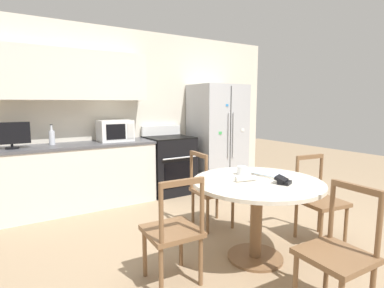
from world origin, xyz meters
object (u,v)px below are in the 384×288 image
object	(u,v)px
microwave	(115,131)
dining_chair_left	(173,232)
dining_chair_near	(337,254)
dining_chair_far	(210,191)
counter_bottle	(52,137)
countertop_tv	(11,134)
oven_range	(169,164)
wallet	(283,181)
refrigerator	(217,136)
candle_glass	(242,171)
dining_chair_right	(319,201)

from	to	relation	value
microwave	dining_chair_left	xyz separation A→B (m)	(-0.28, -2.33, -0.62)
dining_chair_near	dining_chair_far	bearing A→B (deg)	-2.24
counter_bottle	countertop_tv	bearing A→B (deg)	-164.55
oven_range	counter_bottle	xyz separation A→B (m)	(-1.71, 0.13, 0.54)
microwave	dining_chair_left	size ratio (longest dim) A/B	0.53
microwave	wallet	xyz separation A→B (m)	(0.67, -2.60, -0.27)
counter_bottle	dining_chair_far	bearing A→B (deg)	-47.45
oven_range	dining_chair_left	size ratio (longest dim) A/B	1.20
refrigerator	oven_range	distance (m)	1.02
refrigerator	wallet	xyz separation A→B (m)	(-1.12, -2.47, -0.10)
oven_range	countertop_tv	distance (m)	2.26
counter_bottle	candle_glass	size ratio (longest dim) A/B	2.99
refrigerator	counter_bottle	size ratio (longest dim) A/B	6.40
refrigerator	countertop_tv	size ratio (longest dim) A/B	4.23
dining_chair_left	wallet	distance (m)	1.05
dining_chair_right	wallet	xyz separation A→B (m)	(-0.73, -0.14, 0.35)
dining_chair_near	candle_glass	size ratio (longest dim) A/B	9.74
candle_glass	countertop_tv	bearing A→B (deg)	132.57
countertop_tv	oven_range	bearing A→B (deg)	-0.04
microwave	countertop_tv	size ratio (longest dim) A/B	1.14
dining_chair_right	candle_glass	xyz separation A→B (m)	(-0.81, 0.31, 0.36)
oven_range	dining_chair_left	xyz separation A→B (m)	(-1.14, -2.25, -0.03)
countertop_tv	wallet	size ratio (longest dim) A/B	2.55
counter_bottle	wallet	size ratio (longest dim) A/B	1.68
dining_chair_left	microwave	bearing A→B (deg)	85.51
dining_chair_near	dining_chair_right	distance (m)	1.18
countertop_tv	dining_chair_near	distance (m)	3.71
dining_chair_right	wallet	bearing A→B (deg)	19.03
microwave	candle_glass	size ratio (longest dim) A/B	5.15
oven_range	candle_glass	size ratio (longest dim) A/B	11.66
countertop_tv	wallet	distance (m)	3.23
oven_range	microwave	distance (m)	1.04
countertop_tv	counter_bottle	xyz separation A→B (m)	(0.47, 0.13, -0.07)
dining_chair_far	oven_range	bearing A→B (deg)	175.69
oven_range	candle_glass	bearing A→B (deg)	-97.41
refrigerator	wallet	world-z (taller)	refrigerator
wallet	dining_chair_right	bearing A→B (deg)	10.53
dining_chair_far	countertop_tv	bearing A→B (deg)	-122.90
refrigerator	dining_chair_far	distance (m)	1.90
microwave	dining_chair_right	bearing A→B (deg)	-60.42
dining_chair_near	wallet	bearing A→B (deg)	-12.39
counter_bottle	wallet	distance (m)	3.07
refrigerator	countertop_tv	xyz separation A→B (m)	(-3.11, 0.05, 0.19)
countertop_tv	candle_glass	size ratio (longest dim) A/B	4.52
oven_range	dining_chair_left	distance (m)	2.52
counter_bottle	candle_glass	distance (m)	2.64
dining_chair_left	wallet	bearing A→B (deg)	-13.53
refrigerator	oven_range	world-z (taller)	refrigerator
dining_chair_left	wallet	xyz separation A→B (m)	(0.95, -0.27, 0.35)
microwave	dining_chair_far	distance (m)	1.79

